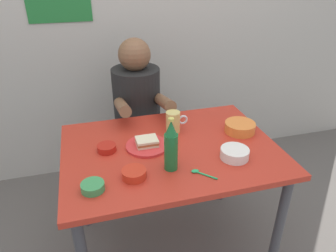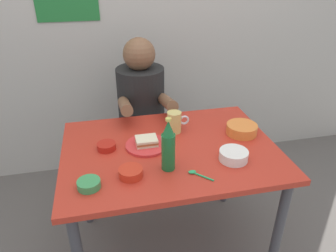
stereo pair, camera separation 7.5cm
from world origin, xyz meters
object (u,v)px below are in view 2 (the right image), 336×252
(sandwich, at_px, (147,141))
(beer_mug, at_px, (175,122))
(beer_bottle, at_px, (168,147))
(sambal_bowl_red, at_px, (106,146))
(plate_orange, at_px, (147,145))
(dining_table, at_px, (170,162))
(stool, at_px, (143,149))
(person_seated, at_px, (141,98))

(sandwich, xyz_separation_m, beer_mug, (0.18, 0.12, 0.03))
(beer_bottle, height_order, sambal_bowl_red, beer_bottle)
(beer_bottle, bearing_deg, sambal_bowl_red, 139.96)
(plate_orange, height_order, sambal_bowl_red, sambal_bowl_red)
(sandwich, height_order, beer_mug, beer_mug)
(dining_table, bearing_deg, beer_bottle, -105.43)
(dining_table, distance_m, plate_orange, 0.16)
(sandwich, bearing_deg, beer_mug, 34.46)
(stool, bearing_deg, beer_bottle, -89.08)
(stool, bearing_deg, plate_orange, -95.35)
(plate_orange, relative_size, sandwich, 2.00)
(plate_orange, xyz_separation_m, beer_bottle, (0.07, -0.21, 0.11))
(stool, xyz_separation_m, beer_mug, (0.12, -0.47, 0.45))
(beer_mug, xyz_separation_m, sambal_bowl_red, (-0.38, -0.11, -0.04))
(beer_mug, height_order, sambal_bowl_red, beer_mug)
(sambal_bowl_red, bearing_deg, beer_mug, 15.35)
(sandwich, bearing_deg, dining_table, -17.84)
(plate_orange, bearing_deg, person_seated, 84.55)
(plate_orange, relative_size, beer_mug, 1.75)
(dining_table, height_order, sandwich, sandwich)
(sandwich, bearing_deg, person_seated, 84.55)
(person_seated, xyz_separation_m, sambal_bowl_red, (-0.26, -0.56, -0.01))
(plate_orange, xyz_separation_m, sandwich, (0.00, 0.00, 0.02))
(beer_bottle, bearing_deg, dining_table, 74.57)
(dining_table, xyz_separation_m, sambal_bowl_red, (-0.32, 0.05, 0.11))
(sandwich, bearing_deg, sambal_bowl_red, 175.17)
(person_seated, bearing_deg, beer_mug, -74.95)
(stool, distance_m, beer_bottle, 0.95)
(dining_table, xyz_separation_m, plate_orange, (-0.12, 0.04, 0.10))
(dining_table, distance_m, stool, 0.70)
(plate_orange, bearing_deg, sandwich, 0.00)
(person_seated, relative_size, beer_mug, 5.71)
(stool, bearing_deg, person_seated, -90.00)
(stool, distance_m, beer_mug, 0.66)
(dining_table, relative_size, beer_mug, 8.73)
(beer_mug, bearing_deg, dining_table, -111.20)
(beer_mug, xyz_separation_m, beer_bottle, (-0.11, -0.34, 0.06))
(plate_orange, bearing_deg, beer_mug, 34.46)
(sandwich, bearing_deg, stool, 84.65)
(plate_orange, bearing_deg, dining_table, -17.84)
(beer_mug, bearing_deg, plate_orange, -145.54)
(sandwich, relative_size, beer_mug, 0.87)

